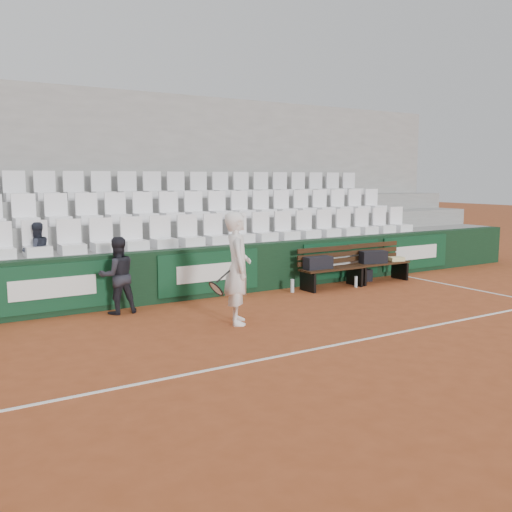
{
  "coord_description": "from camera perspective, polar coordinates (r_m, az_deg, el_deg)",
  "views": [
    {
      "loc": [
        -5.29,
        -6.12,
        2.38
      ],
      "look_at": [
        -0.01,
        2.4,
        1.0
      ],
      "focal_mm": 40.0,
      "sensor_mm": 36.0,
      "label": 1
    }
  ],
  "objects": [
    {
      "name": "grandstand_tier_back",
      "position": [
        13.78,
        -9.06,
        1.78
      ],
      "size": [
        18.0,
        0.95,
        1.9
      ],
      "primitive_type": "cube",
      "color": "gray",
      "rests_on": "ground"
    },
    {
      "name": "seat_row_front",
      "position": [
        11.86,
        -5.2,
        2.66
      ],
      "size": [
        11.9,
        0.44,
        0.63
      ],
      "primitive_type": "cube",
      "color": "white",
      "rests_on": "grandstand_tier_front"
    },
    {
      "name": "towel",
      "position": [
        13.71,
        13.85,
        -0.29
      ],
      "size": [
        0.39,
        0.32,
        0.09
      ],
      "primitive_type": "cube",
      "rotation": [
        0.0,
        0.0,
        -0.28
      ],
      "color": "beige",
      "rests_on": "bench_right"
    },
    {
      "name": "ground",
      "position": [
        8.43,
        8.78,
        -8.65
      ],
      "size": [
        80.0,
        80.0,
        0.0
      ],
      "primitive_type": "plane",
      "color": "#9D4823",
      "rests_on": "ground"
    },
    {
      "name": "seat_row_mid",
      "position": [
        12.69,
        -7.16,
        5.0
      ],
      "size": [
        11.9,
        0.44,
        0.63
      ],
      "primitive_type": "cube",
      "color": "white",
      "rests_on": "grandstand_tier_mid"
    },
    {
      "name": "grandstand_tier_mid",
      "position": [
        12.94,
        -7.41,
        0.42
      ],
      "size": [
        18.0,
        0.95,
        1.45
      ],
      "primitive_type": "cube",
      "color": "gray",
      "rests_on": "ground"
    },
    {
      "name": "bench_right",
      "position": [
        13.44,
        12.25,
        -1.57
      ],
      "size": [
        1.5,
        0.56,
        0.45
      ],
      "primitive_type": "cube",
      "color": "#351E0F",
      "rests_on": "ground"
    },
    {
      "name": "sports_bag_ground",
      "position": [
        13.43,
        10.48,
        -1.91
      ],
      "size": [
        0.5,
        0.37,
        0.27
      ],
      "primitive_type": "cube",
      "rotation": [
        0.0,
        0.0,
        -0.23
      ],
      "color": "black",
      "rests_on": "ground"
    },
    {
      "name": "water_bottle_near",
      "position": [
        11.94,
        3.65,
        -2.99
      ],
      "size": [
        0.08,
        0.08,
        0.28
      ],
      "primitive_type": "cylinder",
      "color": "silver",
      "rests_on": "ground"
    },
    {
      "name": "seat_row_back",
      "position": [
        13.54,
        -8.89,
        7.05
      ],
      "size": [
        11.9,
        0.44,
        0.63
      ],
      "primitive_type": "cube",
      "color": "silver",
      "rests_on": "grandstand_tier_back"
    },
    {
      "name": "sports_bag_right",
      "position": [
        13.23,
        11.65,
        -0.1
      ],
      "size": [
        0.65,
        0.43,
        0.28
      ],
      "primitive_type": "cube",
      "rotation": [
        0.0,
        0.0,
        -0.27
      ],
      "color": "black",
      "rests_on": "bench_right"
    },
    {
      "name": "water_bottle_far",
      "position": [
        12.65,
        9.96,
        -2.56
      ],
      "size": [
        0.07,
        0.07,
        0.24
      ],
      "primitive_type": "cylinder",
      "color": "silver",
      "rests_on": "ground"
    },
    {
      "name": "ball_kid",
      "position": [
        10.28,
        -13.69,
        -1.9
      ],
      "size": [
        0.66,
        0.52,
        1.36
      ],
      "primitive_type": "imported",
      "rotation": [
        0.0,
        0.0,
        3.14
      ],
      "color": "black",
      "rests_on": "ground"
    },
    {
      "name": "sports_bag_left",
      "position": [
        12.2,
        6.23,
        -0.68
      ],
      "size": [
        0.63,
        0.29,
        0.26
      ],
      "primitive_type": "cube",
      "rotation": [
        0.0,
        0.0,
        -0.05
      ],
      "color": "black",
      "rests_on": "bench_left"
    },
    {
      "name": "tennis_player",
      "position": [
        9.28,
        -1.86,
        -1.21
      ],
      "size": [
        0.84,
        0.8,
        1.84
      ],
      "color": "white",
      "rests_on": "ground"
    },
    {
      "name": "grandstand_rear_wall",
      "position": [
        14.28,
        -10.15,
        6.99
      ],
      "size": [
        18.0,
        0.3,
        4.4
      ],
      "primitive_type": "cube",
      "color": "gray",
      "rests_on": "ground"
    },
    {
      "name": "grandstand_tier_front",
      "position": [
        12.12,
        -5.53,
        -1.12
      ],
      "size": [
        18.0,
        0.95,
        1.0
      ],
      "primitive_type": "cube",
      "color": "gray",
      "rests_on": "ground"
    },
    {
      "name": "bench_left",
      "position": [
        12.45,
        7.6,
        -2.2
      ],
      "size": [
        1.5,
        0.56,
        0.45
      ],
      "primitive_type": "cube",
      "color": "#311C0E",
      "rests_on": "ground"
    },
    {
      "name": "back_barrier",
      "position": [
        11.59,
        -3.83,
        -1.51
      ],
      "size": [
        18.0,
        0.34,
        1.0
      ],
      "color": "black",
      "rests_on": "ground"
    },
    {
      "name": "court_baseline",
      "position": [
        8.43,
        8.78,
        -8.63
      ],
      "size": [
        18.0,
        0.06,
        0.01
      ],
      "primitive_type": "cube",
      "color": "white",
      "rests_on": "ground"
    },
    {
      "name": "spectator_c",
      "position": [
        10.83,
        -21.18,
        2.78
      ],
      "size": [
        0.58,
        0.49,
        1.05
      ],
      "primitive_type": "imported",
      "rotation": [
        0.0,
        0.0,
        3.35
      ],
      "color": "#212532",
      "rests_on": "grandstand_tier_front"
    }
  ]
}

